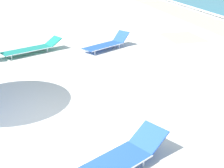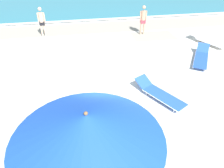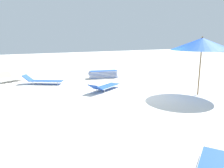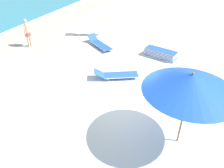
# 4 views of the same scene
# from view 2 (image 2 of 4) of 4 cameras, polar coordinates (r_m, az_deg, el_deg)

# --- Properties ---
(ground_plane) EXTENTS (60.00, 60.00, 0.16)m
(ground_plane) POSITION_cam_2_polar(r_m,az_deg,el_deg) (7.35, 2.48, -10.44)
(ground_plane) COLOR silver
(beach_umbrella) EXTENTS (2.76, 2.76, 2.70)m
(beach_umbrella) POSITION_cam_2_polar(r_m,az_deg,el_deg) (3.81, -6.55, -11.14)
(beach_umbrella) COLOR olive
(beach_umbrella) RESTS_ON ground_plane
(sun_lounger_near_water_left) EXTENTS (1.72, 2.23, 0.53)m
(sun_lounger_near_water_left) POSITION_cam_2_polar(r_m,az_deg,el_deg) (11.61, 22.32, 6.48)
(sun_lounger_near_water_left) COLOR blue
(sun_lounger_near_water_left) RESTS_ON ground_plane
(sun_lounger_mid_beach_solo) EXTENTS (1.58, 2.17, 0.47)m
(sun_lounger_mid_beach_solo) POSITION_cam_2_polar(r_m,az_deg,el_deg) (8.38, 12.27, -2.41)
(sun_lounger_mid_beach_solo) COLOR blue
(sun_lounger_mid_beach_solo) RESTS_ON ground_plane
(sun_lounger_mid_beach_pair_a) EXTENTS (1.46, 2.15, 0.54)m
(sun_lounger_mid_beach_pair_a) POSITION_cam_2_polar(r_m,az_deg,el_deg) (13.81, 23.85, 10.36)
(sun_lounger_mid_beach_pair_a) COLOR white
(sun_lounger_mid_beach_pair_a) RESTS_ON ground_plane
(beachgoer_wading_adult) EXTENTS (0.45, 0.27, 1.76)m
(beachgoer_wading_adult) POSITION_cam_2_polar(r_m,az_deg,el_deg) (14.02, 8.15, 16.63)
(beachgoer_wading_adult) COLOR tan
(beachgoer_wading_adult) RESTS_ON ground_plane
(beachgoer_shoreline_child) EXTENTS (0.45, 0.27, 1.76)m
(beachgoer_shoreline_child) POSITION_cam_2_polar(r_m,az_deg,el_deg) (14.17, -17.91, 15.58)
(beachgoer_shoreline_child) COLOR beige
(beachgoer_shoreline_child) RESTS_ON ground_plane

